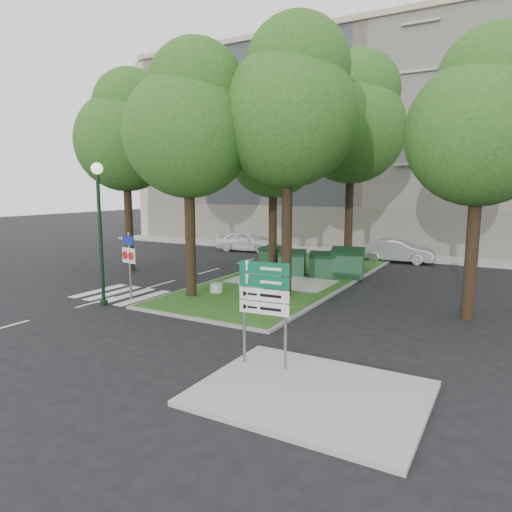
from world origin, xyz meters
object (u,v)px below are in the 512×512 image
Objects in this scene: street_lamp at (99,217)px; tree_median_mid at (275,142)px; traffic_sign_pole at (130,257)px; car_white at (246,241)px; dumpster_a at (273,258)px; litter_bin at (345,265)px; bollard_left at (217,288)px; tree_street_left at (127,132)px; bollard_mid at (245,285)px; tree_median_near_left at (190,121)px; tree_street_right at (484,118)px; dumpster_b at (292,263)px; tree_median_near_right at (291,104)px; car_silver at (398,251)px; bollard_right at (256,292)px; tree_median_far at (354,119)px; directional_sign at (265,297)px; dumpster_d at (347,263)px; dumpster_c at (323,265)px.

tree_median_mid is at bearing 72.30° from street_lamp.
traffic_sign_pole reaches higher than car_white.
tree_median_mid reaches higher than dumpster_a.
bollard_left is at bearing -112.89° from litter_bin.
bollard_left is at bearing -18.70° from tree_street_left.
bollard_mid is at bearing 57.53° from traffic_sign_pole.
tree_median_near_left is 6.08m from traffic_sign_pole.
tree_street_right reaches higher than dumpster_b.
dumpster_a is 6.22m from bollard_left.
tree_median_near_right is 16.12m from car_white.
car_silver is (1.68, 5.14, 0.29)m from litter_bin.
tree_median_near_right is 10.06m from litter_bin.
tree_median_mid reaches higher than bollard_left.
tree_median_near_left is 7.41m from bollard_mid.
litter_bin is at bearing 66.59° from tree_median_near_left.
bollard_right is at bearing -98.71° from dumpster_b.
dumpster_b is at bearing 113.36° from tree_median_near_right.
tree_median_mid is at bearing -136.85° from tree_median_far.
dumpster_a is 0.30× the size of street_lamp.
directional_sign reaches higher than litter_bin.
traffic_sign_pole is 17.12m from car_silver.
tree_median_mid reaches higher than bollard_right.
tree_median_far is at bearing 39.77° from dumpster_b.
dumpster_d is at bearing 143.48° from tree_street_right.
dumpster_c is at bearing 12.69° from dumpster_a.
tree_median_near_right is 2.60× the size of car_white.
dumpster_c is 0.57× the size of traffic_sign_pole.
tree_median_near_left is at bearing -135.68° from dumpster_c.
street_lamp is at bearing -128.62° from bollard_left.
bollard_left is at bearing 51.38° from street_lamp.
tree_street_left is 1.96× the size of street_lamp.
street_lamp is (-2.44, -2.72, -3.79)m from tree_median_near_left.
tree_median_near_right is 1.15× the size of tree_median_mid.
tree_street_left reaches higher than bollard_right.
tree_street_left is 16.90m from directional_sign.
tree_street_left is 12.21m from bollard_right.
tree_median_near_left is 9.71m from dumpster_a.
bollard_mid is at bearing 56.99° from tree_median_near_left.
litter_bin reaches higher than bollard_right.
traffic_sign_pole is at bearing -143.52° from tree_median_near_left.
tree_median_near_right is at bearing 19.07° from bollard_left.
tree_median_near_right is 7.09m from tree_street_right.
tree_median_near_left is at bearing 154.15° from car_silver.
car_silver is at bearing 68.53° from dumpster_d.
traffic_sign_pole is 1.05× the size of directional_sign.
dumpster_d is 0.69× the size of directional_sign.
tree_median_far is at bearing 29.28° from tree_street_left.
bollard_left is at bearing -135.92° from dumpster_d.
bollard_mid is at bearing -110.15° from litter_bin.
tree_median_mid reaches higher than car_silver.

